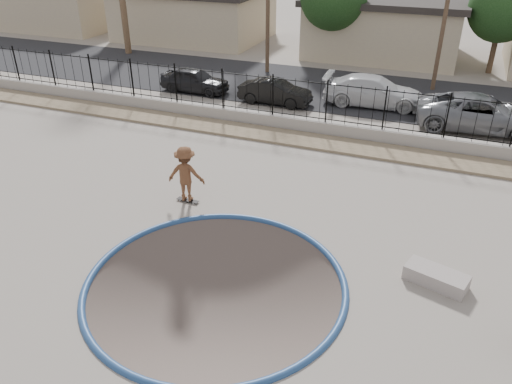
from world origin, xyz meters
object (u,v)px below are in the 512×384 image
at_px(skateboard, 188,200).
at_px(car_a, 195,80).
at_px(car_c, 374,91).
at_px(car_b, 275,92).
at_px(skater, 186,177).
at_px(concrete_ledge, 436,277).
at_px(car_d, 481,113).

height_order(skateboard, car_a, car_a).
relative_size(car_a, car_c, 0.75).
distance_m(car_a, car_b, 4.83).
bearing_deg(skater, car_c, -119.63).
bearing_deg(car_b, concrete_ledge, -142.64).
bearing_deg(car_c, skater, 158.34).
bearing_deg(car_c, skateboard, 158.34).
distance_m(car_a, car_c, 9.71).
bearing_deg(car_c, car_d, -110.65).
xyz_separation_m(skater, car_c, (4.13, 12.37, -0.18)).
relative_size(concrete_ledge, car_d, 0.28).
distance_m(car_b, car_c, 5.06).
xyz_separation_m(skater, car_b, (-0.68, 10.77, -0.31)).
xyz_separation_m(car_b, car_d, (9.89, 0.00, 0.16)).
height_order(concrete_ledge, car_b, car_b).
relative_size(skater, car_a, 0.50).
relative_size(car_b, car_d, 0.67).
relative_size(skater, skateboard, 2.40).
relative_size(skater, car_b, 0.51).
xyz_separation_m(skateboard, car_a, (-5.49, 11.04, 0.63)).
distance_m(skater, skateboard, 0.91).
xyz_separation_m(concrete_ledge, car_d, (1.00, 12.21, 0.62)).
xyz_separation_m(skateboard, car_c, (4.13, 12.37, 0.73)).
distance_m(skater, car_b, 10.79).
height_order(car_a, car_d, car_d).
distance_m(concrete_ledge, car_b, 15.12).
height_order(concrete_ledge, car_a, car_a).
height_order(skater, skateboard, skater).
xyz_separation_m(skater, car_a, (-5.49, 11.04, -0.27)).
distance_m(skateboard, car_c, 13.06).
relative_size(skater, car_c, 0.38).
bearing_deg(car_d, car_c, 68.47).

